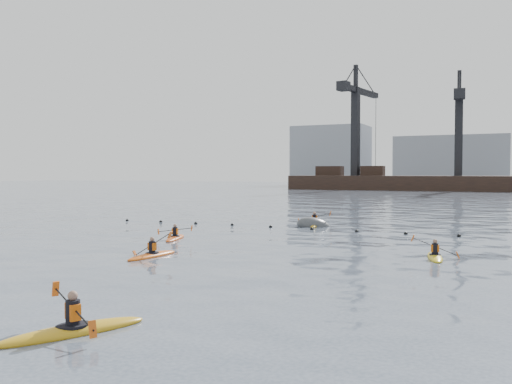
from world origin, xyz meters
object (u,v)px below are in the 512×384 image
(kayaker_1, at_px, (73,329))
(kayaker_0, at_px, (152,255))
(mooring_buoy, at_px, (314,226))
(kayaker_3, at_px, (435,256))
(kayaker_5, at_px, (314,224))
(kayaker_2, at_px, (175,237))

(kayaker_1, bearing_deg, kayaker_0, 142.49)
(kayaker_0, distance_m, mooring_buoy, 16.06)
(kayaker_3, height_order, kayaker_5, kayaker_5)
(kayaker_1, height_order, kayaker_2, kayaker_1)
(kayaker_2, xyz_separation_m, kayaker_3, (13.98, -0.95, -0.00))
(kayaker_1, xyz_separation_m, kayaker_2, (-7.82, 15.99, -0.02))
(kayaker_2, height_order, kayaker_3, kayaker_3)
(kayaker_0, xyz_separation_m, kayaker_1, (5.17, -10.18, 0.01))
(kayaker_1, height_order, mooring_buoy, kayaker_1)
(kayaker_2, bearing_deg, kayaker_3, -21.32)
(kayaker_2, relative_size, kayaker_3, 1.02)
(kayaker_0, distance_m, kayaker_5, 16.65)
(mooring_buoy, bearing_deg, kayaker_5, 105.05)
(kayaker_1, height_order, kayaker_3, kayaker_1)
(kayaker_1, distance_m, mooring_buoy, 26.30)
(kayaker_0, distance_m, kayaker_1, 11.42)
(kayaker_5, bearing_deg, mooring_buoy, -90.98)
(kayaker_5, height_order, mooring_buoy, kayaker_5)
(kayaker_0, bearing_deg, kayaker_1, -58.81)
(kayaker_3, bearing_deg, mooring_buoy, 118.13)
(kayaker_5, bearing_deg, kayaker_3, -67.02)
(kayaker_1, relative_size, kayaker_5, 0.99)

